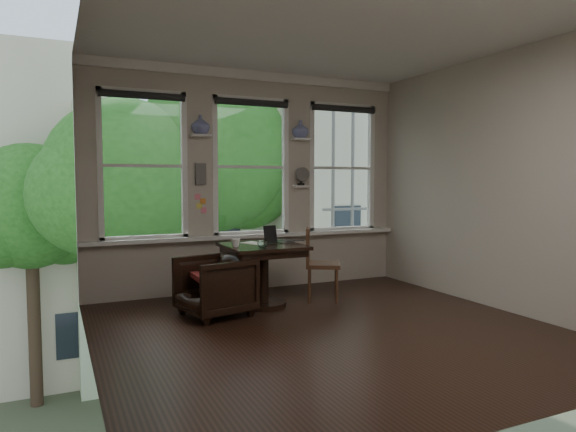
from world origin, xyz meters
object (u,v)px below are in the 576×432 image
armchair_left (215,286)px  mug (236,243)px  table (263,275)px  laptop (290,242)px  side_chair_right (323,264)px

armchair_left → mug: mug is taller
table → armchair_left: (-0.65, -0.17, -0.04)m
laptop → mug: mug is taller
armchair_left → laptop: size_ratio=2.14×
laptop → side_chair_right: bearing=16.9°
side_chair_right → laptop: bearing=114.9°
table → laptop: (0.37, 0.02, 0.39)m
side_chair_right → mug: bearing=122.0°
laptop → mug: size_ratio=3.27×
armchair_left → laptop: (1.02, 0.19, 0.43)m
table → armchair_left: 0.67m
table → armchair_left: table is taller
armchair_left → table: bearing=92.4°
table → laptop: laptop is taller
table → side_chair_right: side_chair_right is taller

